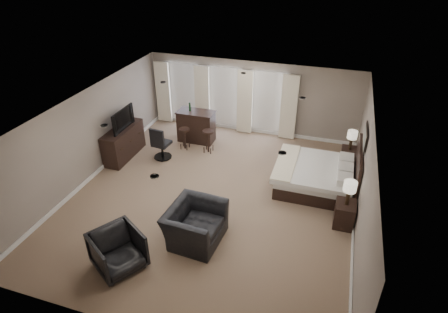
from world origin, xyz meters
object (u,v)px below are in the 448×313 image
(tv, at_px, (121,126))
(bar_stool_right, at_px, (208,141))
(bar_stool_left, at_px, (185,139))
(bed, at_px, (316,166))
(nightstand_far, at_px, (348,157))
(bar_counter, at_px, (196,126))
(armchair_near, at_px, (195,219))
(desk_chair, at_px, (162,143))
(lamp_far, at_px, (351,140))
(nightstand_near, at_px, (344,214))
(lamp_near, at_px, (349,193))
(armchair_far, at_px, (118,249))
(dresser, at_px, (124,142))

(tv, xyz_separation_m, bar_stool_right, (2.50, 1.09, -0.69))
(bar_stool_left, bearing_deg, bed, -12.19)
(nightstand_far, height_order, bar_counter, bar_counter)
(bed, bearing_deg, armchair_near, -128.48)
(bar_counter, distance_m, desk_chair, 1.57)
(lamp_far, distance_m, armchair_near, 5.59)
(tv, height_order, desk_chair, tv)
(nightstand_near, bearing_deg, desk_chair, 164.33)
(bed, xyz_separation_m, lamp_near, (0.89, -1.45, 0.27))
(nightstand_far, xyz_separation_m, tv, (-6.92, -1.58, 0.78))
(tv, relative_size, desk_chair, 1.04)
(tv, relative_size, bar_counter, 0.91)
(armchair_near, bearing_deg, nightstand_far, -32.19)
(nightstand_near, xyz_separation_m, bar_stool_right, (-4.42, 2.41, 0.07))
(tv, relative_size, armchair_near, 0.85)
(armchair_far, relative_size, bar_stool_right, 1.27)
(desk_chair, bearing_deg, lamp_far, -160.82)
(bar_stool_left, bearing_deg, bar_counter, 75.43)
(bar_counter, xyz_separation_m, bar_stool_left, (-0.17, -0.65, -0.19))
(armchair_far, bearing_deg, bar_stool_right, 30.72)
(tv, distance_m, armchair_near, 4.67)
(tv, distance_m, desk_chair, 1.35)
(nightstand_far, relative_size, dresser, 0.35)
(nightstand_near, bearing_deg, bed, 121.54)
(dresser, relative_size, bar_counter, 1.36)
(bed, xyz_separation_m, nightstand_far, (0.89, 1.45, -0.39))
(armchair_far, height_order, desk_chair, desk_chair)
(lamp_far, xyz_separation_m, bar_stool_right, (-4.42, -0.49, -0.52))
(lamp_near, distance_m, bar_counter, 5.95)
(lamp_near, xyz_separation_m, dresser, (-6.92, 1.32, -0.46))
(dresser, height_order, armchair_far, dresser)
(tv, bearing_deg, nightstand_far, -77.15)
(lamp_far, distance_m, bar_counter, 5.10)
(nightstand_far, relative_size, desk_chair, 0.54)
(lamp_near, relative_size, dresser, 0.37)
(nightstand_far, distance_m, lamp_far, 0.61)
(armchair_far, height_order, bar_counter, bar_counter)
(dresser, distance_m, tv, 0.58)
(nightstand_near, relative_size, bar_counter, 0.50)
(bar_stool_right, xyz_separation_m, desk_chair, (-1.28, -0.81, 0.16))
(tv, xyz_separation_m, bar_counter, (1.83, 1.73, -0.53))
(bed, height_order, desk_chair, bed)
(bar_counter, relative_size, bar_stool_left, 1.72)
(tv, bearing_deg, bed, -88.78)
(nightstand_near, bearing_deg, tv, 169.19)
(lamp_near, distance_m, bar_stool_left, 5.81)
(bar_stool_right, bearing_deg, desk_chair, -147.70)
(armchair_near, distance_m, bar_stool_right, 4.16)
(bed, height_order, lamp_far, bed)
(armchair_near, bearing_deg, lamp_far, -32.19)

